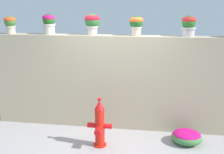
{
  "coord_description": "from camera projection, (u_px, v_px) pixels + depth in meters",
  "views": [
    {
      "loc": [
        0.73,
        -4.38,
        2.59
      ],
      "look_at": [
        -0.05,
        0.87,
        1.16
      ],
      "focal_mm": 43.14,
      "sensor_mm": 36.0,
      "label": 1
    }
  ],
  "objects": [
    {
      "name": "potted_plant_0",
      "position": [
        10.0,
        23.0,
        5.73
      ],
      "size": [
        0.25,
        0.25,
        0.37
      ],
      "color": "beige",
      "rests_on": "stone_wall"
    },
    {
      "name": "potted_plant_4",
      "position": [
        189.0,
        24.0,
        5.22
      ],
      "size": [
        0.29,
        0.29,
        0.41
      ],
      "color": "#BCB2B4",
      "rests_on": "stone_wall"
    },
    {
      "name": "ground_plane",
      "position": [
        108.0,
        150.0,
        4.96
      ],
      "size": [
        24.0,
        24.0,
        0.0
      ],
      "primitive_type": "plane",
      "color": "#9A9494"
    },
    {
      "name": "flower_bush_left",
      "position": [
        187.0,
        136.0,
        5.18
      ],
      "size": [
        0.59,
        0.53,
        0.26
      ],
      "color": "#3E783C",
      "rests_on": "ground"
    },
    {
      "name": "potted_plant_1",
      "position": [
        49.0,
        22.0,
        5.63
      ],
      "size": [
        0.27,
        0.27,
        0.42
      ],
      "color": "beige",
      "rests_on": "stone_wall"
    },
    {
      "name": "potted_plant_3",
      "position": [
        136.0,
        24.0,
        5.36
      ],
      "size": [
        0.28,
        0.28,
        0.39
      ],
      "color": "beige",
      "rests_on": "stone_wall"
    },
    {
      "name": "stone_wall",
      "position": [
        116.0,
        82.0,
        5.72
      ],
      "size": [
        5.3,
        0.34,
        1.99
      ],
      "primitive_type": "cube",
      "color": "tan",
      "rests_on": "ground"
    },
    {
      "name": "fire_hydrant",
      "position": [
        100.0,
        125.0,
        5.0
      ],
      "size": [
        0.46,
        0.37,
        0.95
      ],
      "color": "red",
      "rests_on": "ground"
    },
    {
      "name": "potted_plant_2",
      "position": [
        92.0,
        22.0,
        5.47
      ],
      "size": [
        0.32,
        0.32,
        0.43
      ],
      "color": "beige",
      "rests_on": "stone_wall"
    }
  ]
}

